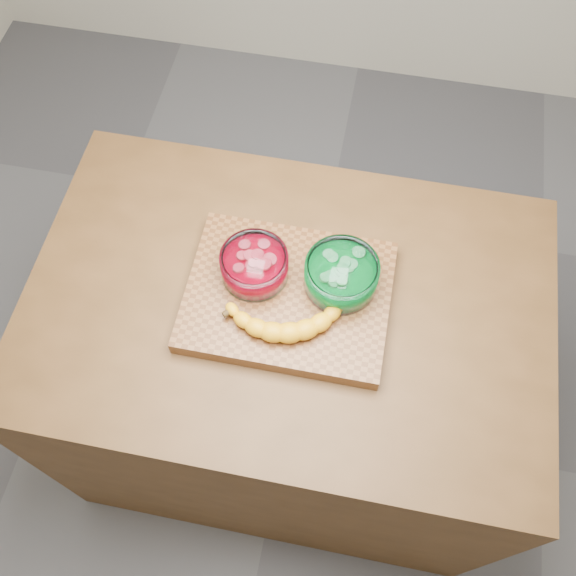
# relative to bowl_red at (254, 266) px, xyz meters

# --- Properties ---
(ground) EXTENTS (3.50, 3.50, 0.00)m
(ground) POSITION_rel_bowl_red_xyz_m (0.08, -0.03, -0.97)
(ground) COLOR #58585D
(ground) RESTS_ON ground
(room_shell) EXTENTS (3.52, 3.52, 2.71)m
(room_shell) POSITION_rel_bowl_red_xyz_m (0.08, -0.03, 0.71)
(room_shell) COLOR beige
(room_shell) RESTS_ON ground
(counter) EXTENTS (1.20, 0.80, 0.90)m
(counter) POSITION_rel_bowl_red_xyz_m (0.08, -0.03, -0.52)
(counter) COLOR #513318
(counter) RESTS_ON ground
(cutting_board) EXTENTS (0.45, 0.35, 0.04)m
(cutting_board) POSITION_rel_bowl_red_xyz_m (0.08, -0.03, -0.05)
(cutting_board) COLOR brown
(cutting_board) RESTS_ON counter
(bowl_red) EXTENTS (0.15, 0.15, 0.07)m
(bowl_red) POSITION_rel_bowl_red_xyz_m (0.00, 0.00, 0.00)
(bowl_red) COLOR white
(bowl_red) RESTS_ON cutting_board
(bowl_green) EXTENTS (0.16, 0.16, 0.08)m
(bowl_green) POSITION_rel_bowl_red_xyz_m (0.19, 0.01, 0.00)
(bowl_green) COLOR white
(bowl_green) RESTS_ON cutting_board
(banana) EXTENTS (0.29, 0.17, 0.04)m
(banana) POSITION_rel_bowl_red_xyz_m (0.09, -0.09, -0.01)
(banana) COLOR orange
(banana) RESTS_ON cutting_board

